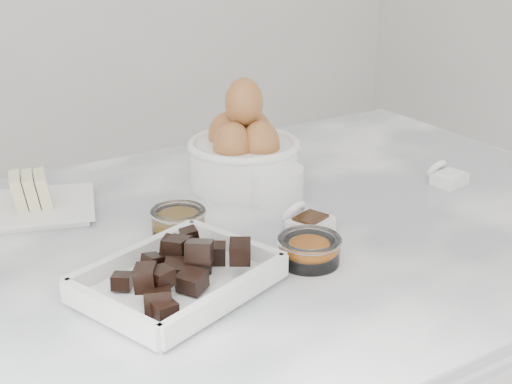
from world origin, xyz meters
TOP-DOWN VIEW (x-y plane):
  - marble_slab at (0.00, 0.00)m, footprint 1.20×0.80m
  - chocolate_dish at (-0.18, -0.11)m, footprint 0.27×0.24m
  - butter_plate at (-0.25, 0.22)m, footprint 0.20×0.20m
  - sugar_ramekin at (0.08, 0.07)m, footprint 0.09×0.09m
  - egg_bowl at (0.08, 0.16)m, footprint 0.19×0.19m
  - honey_bowl at (-0.10, 0.05)m, footprint 0.08×0.08m
  - zest_bowl at (-0.00, -0.13)m, footprint 0.09×0.09m
  - vanilla_spoon at (0.05, -0.05)m, footprint 0.07×0.08m
  - salt_spoon at (0.37, -0.02)m, footprint 0.06×0.07m

SIDE VIEW (x-z plane):
  - marble_slab at x=0.00m, z-range 0.90..0.94m
  - salt_spoon at x=0.37m, z-range 0.93..0.97m
  - vanilla_spoon at x=0.05m, z-range 0.93..0.98m
  - honey_bowl at x=-0.10m, z-range 0.94..0.98m
  - zest_bowl at x=0.00m, z-range 0.94..0.98m
  - butter_plate at x=-0.25m, z-range 0.93..0.99m
  - chocolate_dish at x=-0.18m, z-range 0.93..0.99m
  - sugar_ramekin at x=0.08m, z-range 0.94..1.00m
  - egg_bowl at x=0.08m, z-range 0.91..1.09m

